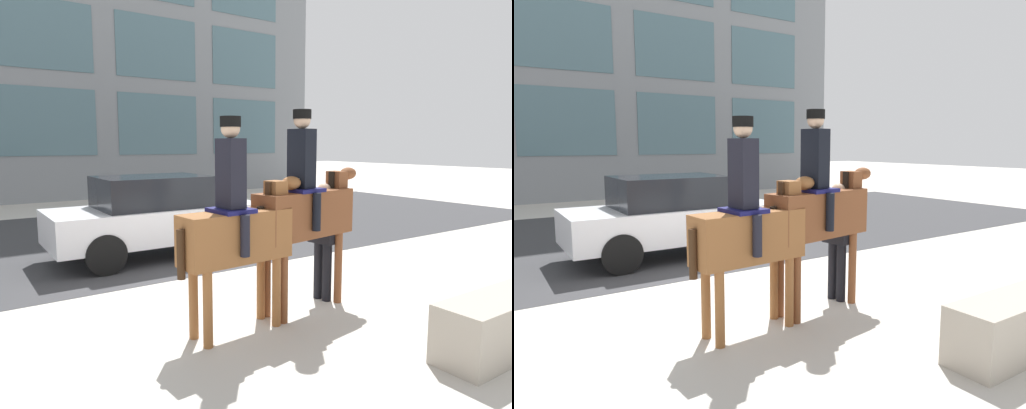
# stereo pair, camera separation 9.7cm
# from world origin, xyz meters

# --- Properties ---
(ground_plane) EXTENTS (80.00, 80.00, 0.00)m
(ground_plane) POSITION_xyz_m (0.00, 0.00, 0.00)
(ground_plane) COLOR beige
(road_surface) EXTENTS (25.63, 8.50, 0.01)m
(road_surface) POSITION_xyz_m (0.00, 4.75, 0.00)
(road_surface) COLOR #38383A
(road_surface) RESTS_ON ground_plane
(mounted_horse_lead) EXTENTS (1.79, 0.65, 2.55)m
(mounted_horse_lead) POSITION_xyz_m (-0.59, -1.84, 1.26)
(mounted_horse_lead) COLOR brown
(mounted_horse_lead) RESTS_ON ground_plane
(mounted_horse_companion) EXTENTS (1.94, 0.66, 2.68)m
(mounted_horse_companion) POSITION_xyz_m (0.57, -1.70, 1.38)
(mounted_horse_companion) COLOR brown
(mounted_horse_companion) RESTS_ON ground_plane
(pedestrian_bystander) EXTENTS (0.82, 0.54, 1.70)m
(pedestrian_bystander) POSITION_xyz_m (1.02, -1.56, 1.00)
(pedestrian_bystander) COLOR black
(pedestrian_bystander) RESTS_ON ground_plane
(street_car_near_lane) EXTENTS (4.17, 1.84, 1.62)m
(street_car_near_lane) POSITION_xyz_m (0.06, 2.30, 0.84)
(street_car_near_lane) COLOR silver
(street_car_near_lane) RESTS_ON ground_plane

